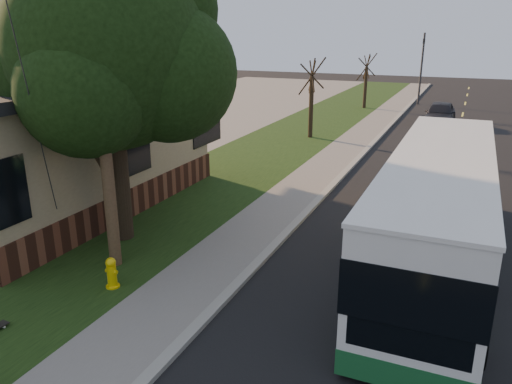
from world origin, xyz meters
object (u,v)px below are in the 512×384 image
fire_hydrant (112,273)px  traffic_signal (422,64)px  utility_pole (98,82)px  leafy_tree (113,53)px  bare_tree_near (311,99)px  bare_tree_far (366,82)px  transit_bus (438,208)px  distant_car (440,114)px  dumpster (118,163)px

fire_hydrant → traffic_signal: 34.25m
utility_pole → leafy_tree: (-0.87, 1.66, 0.54)m
leafy_tree → bare_tree_near: size_ratio=1.81×
fire_hydrant → bare_tree_far: bearing=90.8°
transit_bus → bare_tree_far: bearing=105.4°
distant_car → bare_tree_far: bearing=138.7°
traffic_signal → distant_car: size_ratio=1.27×
leafy_tree → distant_car: bearing=72.7°
utility_pole → transit_bus: bearing=24.1°
utility_pole → leafy_tree: size_ratio=1.16×
distant_car → fire_hydrant: bearing=-102.0°
traffic_signal → bare_tree_far: bearing=-131.2°
bare_tree_near → leafy_tree: bearing=-92.5°
fire_hydrant → bare_tree_far: size_ratio=0.18×
distant_car → bare_tree_near: bearing=-132.1°
utility_pole → leafy_tree: bearing=117.6°
transit_bus → distant_car: transit_bus is taller
leafy_tree → bare_tree_far: bearing=87.5°
fire_hydrant → distant_car: distant_car is taller
distant_car → leafy_tree: bearing=-107.1°
utility_pole → leafy_tree: utility_pole is taller
traffic_signal → distant_car: traffic_signal is taller
bare_tree_near → transit_bus: bare_tree_near is taller
traffic_signal → transit_bus: bearing=-83.2°
bare_tree_far → distant_car: size_ratio=0.93×
bare_tree_near → dumpster: (-4.53, -10.79, -1.41)m
utility_pole → dumpster: (-4.73, 6.21, -3.89)m
bare_tree_near → bare_tree_far: bearing=87.6°
utility_pole → dumpster: bearing=127.3°
utility_pole → traffic_signal: (3.81, 33.01, -1.47)m
bare_tree_near → bare_tree_far: size_ratio=1.07×
utility_pole → transit_bus: 8.64m
fire_hydrant → distant_car: (5.36, 24.90, 0.31)m
traffic_signal → utility_pole: bearing=-96.6°
transit_bus → distant_car: size_ratio=2.49×
leafy_tree → transit_bus: 9.14m
leafy_tree → traffic_signal: size_ratio=1.42×
utility_pole → bare_tree_near: 17.19m
leafy_tree → bare_tree_near: (0.67, 15.35, -3.02)m
utility_pole → dumpster: utility_pole is taller
leafy_tree → bare_tree_far: size_ratio=1.94×
transit_bus → dumpster: 12.47m
fire_hydrant → leafy_tree: size_ratio=0.09×
transit_bus → dumpster: (-12.10, 2.91, -0.82)m
leafy_tree → fire_hydrant: bearing=-59.3°
leafy_tree → dumpster: 7.44m
leafy_tree → transit_bus: bearing=11.3°
bare_tree_near → distant_car: bare_tree_near is taller
utility_pole → bare_tree_far: 29.13m
bare_tree_near → bare_tree_far: (0.50, 12.00, -0.15)m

